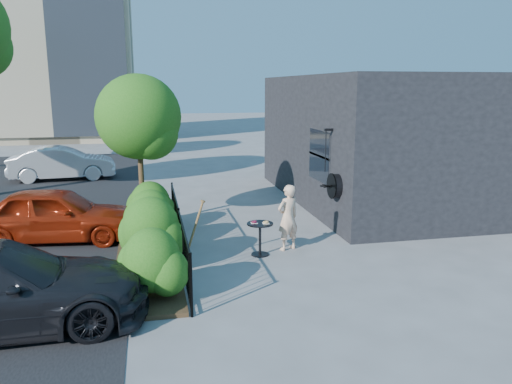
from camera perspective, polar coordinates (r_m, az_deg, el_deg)
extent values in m
plane|color=gray|center=(11.36, -1.04, -6.87)|extent=(120.00, 120.00, 0.00)
cube|color=black|center=(16.92, 14.55, 5.93)|extent=(6.00, 9.00, 4.00)
cube|color=black|center=(13.86, 7.25, 4.13)|extent=(0.04, 1.60, 1.40)
cube|color=black|center=(13.86, 7.27, 4.13)|extent=(0.05, 1.70, 0.06)
cylinder|color=black|center=(12.53, 9.06, 0.69)|extent=(0.18, 0.60, 0.60)
cylinder|color=black|center=(12.49, 8.63, 0.68)|extent=(0.03, 0.64, 0.64)
cube|color=black|center=(12.80, 8.37, 7.06)|extent=(0.25, 0.06, 0.06)
cylinder|color=black|center=(12.83, 7.96, 4.61)|extent=(0.02, 0.02, 1.05)
cylinder|color=black|center=(8.19, -7.43, -10.52)|extent=(0.05, 0.05, 1.10)
cylinder|color=black|center=(11.01, -8.76, -4.62)|extent=(0.05, 0.05, 1.10)
cylinder|color=black|center=(13.91, -9.52, -1.14)|extent=(0.05, 0.05, 1.10)
cube|color=black|center=(10.88, -8.84, -2.04)|extent=(0.03, 6.00, 0.03)
cube|color=black|center=(11.15, -8.68, -6.83)|extent=(0.03, 6.00, 0.03)
cylinder|color=black|center=(8.28, -7.49, -10.26)|extent=(0.02, 0.02, 1.04)
cylinder|color=black|center=(8.46, -7.61, -9.75)|extent=(0.02, 0.02, 1.04)
cylinder|color=black|center=(8.65, -7.72, -9.27)|extent=(0.02, 0.02, 1.04)
cylinder|color=black|center=(8.84, -7.82, -8.81)|extent=(0.02, 0.02, 1.04)
cylinder|color=black|center=(9.02, -7.92, -8.36)|extent=(0.02, 0.02, 1.04)
cylinder|color=black|center=(9.21, -8.02, -7.94)|extent=(0.02, 0.02, 1.04)
cylinder|color=black|center=(9.40, -8.11, -7.53)|extent=(0.02, 0.02, 1.04)
cylinder|color=black|center=(9.59, -8.20, -7.13)|extent=(0.02, 0.02, 1.04)
cylinder|color=black|center=(9.78, -8.28, -6.76)|extent=(0.02, 0.02, 1.04)
cylinder|color=black|center=(9.97, -8.36, -6.39)|extent=(0.02, 0.02, 1.04)
cylinder|color=black|center=(10.16, -8.44, -6.04)|extent=(0.02, 0.02, 1.04)
cylinder|color=black|center=(10.35, -8.51, -5.70)|extent=(0.02, 0.02, 1.04)
cylinder|color=black|center=(10.54, -8.59, -5.38)|extent=(0.02, 0.02, 1.04)
cylinder|color=black|center=(10.73, -8.66, -5.07)|extent=(0.02, 0.02, 1.04)
cylinder|color=black|center=(10.92, -8.72, -4.76)|extent=(0.02, 0.02, 1.04)
cylinder|color=black|center=(11.11, -8.79, -4.47)|extent=(0.02, 0.02, 1.04)
cylinder|color=black|center=(11.30, -8.85, -4.19)|extent=(0.02, 0.02, 1.04)
cylinder|color=black|center=(11.49, -8.91, -3.92)|extent=(0.02, 0.02, 1.04)
cylinder|color=black|center=(11.69, -8.97, -3.65)|extent=(0.02, 0.02, 1.04)
cylinder|color=black|center=(11.88, -9.02, -3.40)|extent=(0.02, 0.02, 1.04)
cylinder|color=black|center=(12.07, -9.08, -3.15)|extent=(0.02, 0.02, 1.04)
cylinder|color=black|center=(12.27, -9.13, -2.91)|extent=(0.02, 0.02, 1.04)
cylinder|color=black|center=(12.46, -9.18, -2.68)|extent=(0.02, 0.02, 1.04)
cylinder|color=black|center=(12.65, -9.23, -2.45)|extent=(0.02, 0.02, 1.04)
cylinder|color=black|center=(12.85, -9.28, -2.24)|extent=(0.02, 0.02, 1.04)
cylinder|color=black|center=(13.04, -9.33, -2.02)|extent=(0.02, 0.02, 1.04)
cylinder|color=black|center=(13.23, -9.37, -1.82)|extent=(0.02, 0.02, 1.04)
cylinder|color=black|center=(13.43, -9.42, -1.62)|extent=(0.02, 0.02, 1.04)
cylinder|color=black|center=(13.62, -9.46, -1.42)|extent=(0.02, 0.02, 1.04)
cylinder|color=black|center=(13.82, -9.50, -1.24)|extent=(0.02, 0.02, 1.04)
cube|color=#382616|center=(11.16, -12.29, -7.29)|extent=(1.30, 6.00, 0.08)
ellipsoid|color=#216116|center=(8.86, -11.80, -7.86)|extent=(1.10, 1.10, 1.24)
ellipsoid|color=#216116|center=(10.38, -11.89, -4.90)|extent=(1.10, 1.10, 1.24)
ellipsoid|color=#216116|center=(11.83, -11.95, -2.83)|extent=(1.10, 1.10, 1.24)
ellipsoid|color=#216116|center=(13.19, -12.00, -1.30)|extent=(1.10, 1.10, 1.24)
cylinder|color=#3F2B19|center=(13.58, -12.95, 1.19)|extent=(0.14, 0.14, 2.40)
sphere|color=#216116|center=(13.38, -13.28, 8.11)|extent=(2.20, 2.20, 2.20)
sphere|color=#216116|center=(13.20, -11.91, 6.68)|extent=(1.43, 1.43, 1.43)
cylinder|color=black|center=(10.95, 0.46, -3.65)|extent=(0.58, 0.58, 0.03)
cylinder|color=black|center=(11.05, 0.46, -5.45)|extent=(0.06, 0.06, 0.70)
cylinder|color=black|center=(11.16, 0.46, -7.14)|extent=(0.39, 0.39, 0.03)
cube|color=white|center=(10.95, -0.21, -3.55)|extent=(0.16, 0.16, 0.01)
cube|color=white|center=(10.93, 1.14, -3.59)|extent=(0.16, 0.16, 0.01)
torus|color=#4B0C19|center=(10.94, -0.21, -3.43)|extent=(0.13, 0.13, 0.04)
torus|color=#AC8649|center=(10.92, 1.14, -3.46)|extent=(0.13, 0.13, 0.04)
imported|color=beige|center=(11.34, 3.67, -2.92)|extent=(0.65, 0.55, 1.52)
cylinder|color=brown|center=(10.46, -7.07, -4.30)|extent=(0.44, 0.05, 1.22)
cube|color=gray|center=(10.64, -7.97, -7.72)|extent=(0.11, 0.18, 0.26)
cylinder|color=brown|center=(10.32, -6.09, -1.04)|extent=(0.11, 0.10, 0.06)
imported|color=#A5260D|center=(12.95, -21.92, -2.38)|extent=(4.00, 2.00, 1.31)
imported|color=silver|center=(21.38, -21.22, 3.08)|extent=(4.12, 1.69, 1.33)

